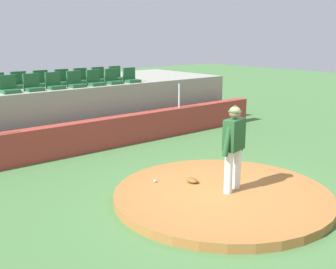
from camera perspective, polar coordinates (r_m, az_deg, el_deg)
The scene contains 21 objects.
ground_plane at distance 9.01m, azimuth 7.41°, elevation -8.77°, with size 60.00×60.00×0.00m, color #46743D.
pitchers_mound at distance 8.98m, azimuth 7.43°, elevation -8.24°, with size 4.59×4.59×0.18m, color #9C6431.
pitcher at distance 8.70m, azimuth 9.00°, elevation -0.98°, with size 0.79×0.37×1.84m.
baseball at distance 9.36m, azimuth -1.82°, elevation -6.36°, with size 0.07×0.07×0.07m, color white.
fielding_glove at distance 9.35m, azimuth 3.33°, elevation -6.29°, with size 0.30×0.20×0.11m, color brown.
brick_barrier at distance 12.73m, azimuth -9.64°, elevation -0.01°, with size 13.31×0.40×0.92m, color #9F382F.
fence_post_right at distance 14.45m, azimuth 1.54°, elevation 5.33°, with size 0.06×0.06×0.83m, color silver.
bleacher_platform at distance 15.17m, azimuth -15.24°, elevation 3.54°, with size 12.46×4.34×1.78m, color #989889.
stadium_chair_0 at distance 12.73m, azimuth -20.92°, elevation 6.05°, with size 0.48×0.44×0.50m.
stadium_chair_1 at distance 12.98m, azimuth -18.01°, elevation 6.41°, with size 0.48×0.44×0.50m.
stadium_chair_2 at distance 13.26m, azimuth -15.27°, elevation 6.73°, with size 0.48×0.44×0.50m.
stadium_chair_3 at distance 13.55m, azimuth -12.55°, elevation 7.02°, with size 0.48×0.44×0.50m.
stadium_chair_4 at distance 13.87m, azimuth -9.97°, elevation 7.28°, with size 0.48×0.44×0.50m.
stadium_chair_5 at distance 14.23m, azimuth -7.56°, elevation 7.52°, with size 0.48×0.44×0.50m.
stadium_chair_6 at distance 14.62m, azimuth -5.12°, elevation 7.74°, with size 0.48×0.44×0.50m.
stadium_chair_8 at distance 13.83m, azimuth -19.61°, elevation 6.69°, with size 0.48×0.44×0.50m.
stadium_chair_9 at distance 14.09m, azimuth -16.87°, elevation 7.00°, with size 0.48×0.44×0.50m.
stadium_chair_10 at distance 14.35m, azimuth -14.17°, elevation 7.28°, with size 0.48×0.44×0.50m.
stadium_chair_11 at distance 14.68m, azimuth -11.73°, elevation 7.54°, with size 0.48×0.44×0.50m.
stadium_chair_12 at distance 15.02m, azimuth -9.40°, elevation 7.77°, with size 0.48×0.44×0.50m.
stadium_chair_13 at distance 15.41m, azimuth -7.12°, elevation 7.99°, with size 0.48×0.44×0.50m.
Camera 1 is at (-6.17, -5.62, 3.41)m, focal length 44.53 mm.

